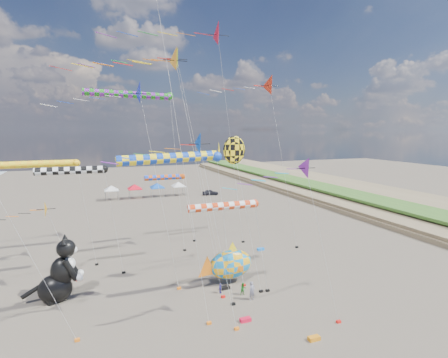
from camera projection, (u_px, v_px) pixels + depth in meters
name	position (u px, v px, depth m)	size (l,w,h in m)	color
delta_kite_0	(32.00, 214.00, 33.51)	(9.01, 1.90, 8.60)	orange
delta_kite_1	(307.00, 174.00, 25.07)	(8.73, 1.78, 13.51)	purple
delta_kite_2	(270.00, 88.00, 41.37)	(12.20, 2.65, 21.89)	red
delta_kite_4	(184.00, 150.00, 23.67)	(9.36, 1.82, 15.34)	blue
delta_kite_5	(182.00, 60.00, 35.28)	(12.08, 2.40, 23.87)	#E2F30E
delta_kite_7	(138.00, 97.00, 30.22)	(9.64, 2.15, 19.59)	#0C1CBB
delta_kite_8	(177.00, 63.00, 27.89)	(11.51, 2.22, 22.12)	#FF9F1F
delta_kite_9	(213.00, 37.00, 42.72)	(16.88, 3.31, 28.55)	red
windsock_0	(167.00, 178.00, 45.88)	(6.77, 0.73, 9.55)	#C4460D
windsock_1	(174.00, 159.00, 27.22)	(9.62, 0.84, 13.62)	#123DB8
windsock_2	(75.00, 171.00, 34.58)	(8.05, 0.81, 11.79)	black
windsock_3	(43.00, 164.00, 36.60)	(9.06, 0.77, 12.21)	yellow
windsock_4	(132.00, 95.00, 39.87)	(11.35, 0.84, 19.77)	#188217
windsock_5	(227.00, 206.00, 30.73)	(7.95, 0.75, 9.12)	red
angelfish_kite	(232.00, 151.00, 32.48)	(3.74, 3.02, 14.82)	yellow
cat_inflatable	(58.00, 268.00, 31.44)	(4.45, 2.23, 6.01)	black
fish_inflatable	(230.00, 264.00, 34.88)	(6.04, 2.35, 4.35)	#1586CD
person_adult	(252.00, 291.00, 31.69)	(0.64, 0.42, 1.74)	gray
child_green	(243.00, 289.00, 32.70)	(0.58, 0.45, 1.19)	#176F1B
child_blue	(220.00, 288.00, 33.07)	(0.57, 0.24, 0.97)	#2E26A1
kite_bag_0	(245.00, 320.00, 28.21)	(0.90, 0.44, 0.30)	red
kite_bag_1	(261.00, 249.00, 44.87)	(0.90, 0.44, 0.30)	blue
kite_bag_2	(314.00, 338.00, 25.70)	(0.90, 0.44, 0.30)	orange
kite_bag_3	(225.00, 288.00, 33.93)	(0.90, 0.44, 0.30)	black
tent_row	(146.00, 184.00, 78.84)	(19.20, 4.20, 3.80)	silver
parked_car	(210.00, 192.00, 82.62)	(1.51, 3.76, 1.28)	#26262D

